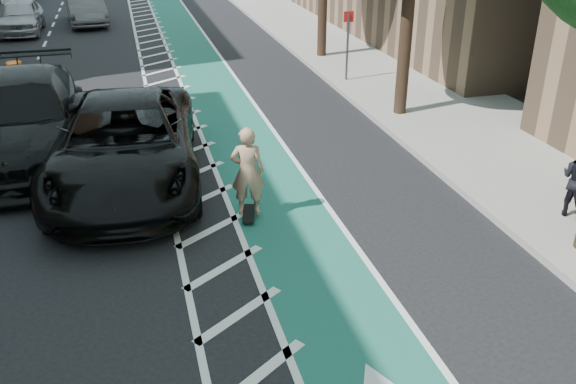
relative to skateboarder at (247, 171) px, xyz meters
name	(u,v)px	position (x,y,z in m)	size (l,w,h in m)	color
ground	(141,331)	(-2.30, -3.12, -1.03)	(120.00, 120.00, 0.00)	black
bike_lane	(226,112)	(0.70, 6.88, -1.02)	(2.00, 90.00, 0.01)	#19574D
buffer_strip	(176,116)	(-0.80, 6.88, -1.02)	(1.40, 90.00, 0.01)	silver
sidewalk_right	(421,94)	(7.20, 6.88, -0.95)	(5.00, 90.00, 0.15)	gray
curb_right	(351,99)	(4.75, 6.88, -0.95)	(0.12, 90.00, 0.16)	gray
sign_post	(347,45)	(5.30, 8.88, 0.32)	(0.35, 0.08, 2.47)	#4C4C4C
skateboard	(249,214)	(0.00, 0.00, -0.94)	(0.41, 0.84, 0.11)	black
skateboarder	(247,171)	(0.00, 0.00, 0.00)	(0.67, 0.44, 1.84)	tan
suv_near	(125,143)	(-2.30, 2.40, -0.08)	(3.14, 6.81, 1.89)	black
suv_far	(22,118)	(-4.70, 4.71, -0.03)	(2.80, 6.88, 2.00)	black
car_silver	(20,16)	(-6.72, 21.33, -0.24)	(1.86, 4.61, 1.57)	#AAA9AF
car_grey	(86,7)	(-3.78, 23.06, -0.20)	(1.76, 5.04, 1.66)	#5C5C61
barrel_b	(15,95)	(-5.46, 8.74, -0.58)	(0.70, 0.70, 0.96)	#DF490B
barrel_c	(16,75)	(-5.76, 11.38, -0.61)	(0.64, 0.64, 0.88)	#DC570B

